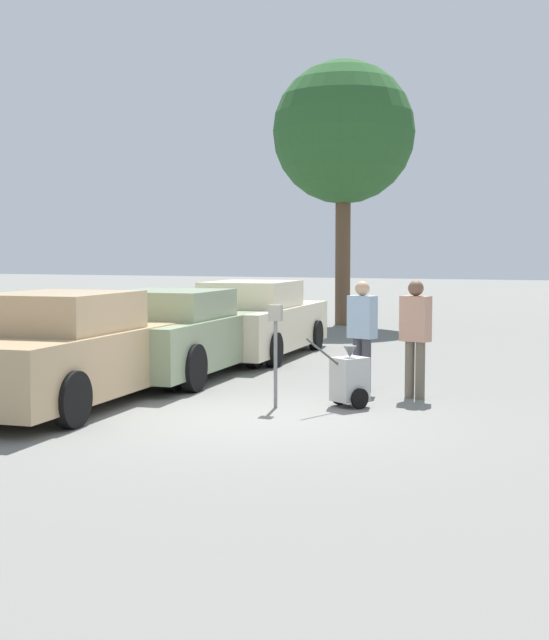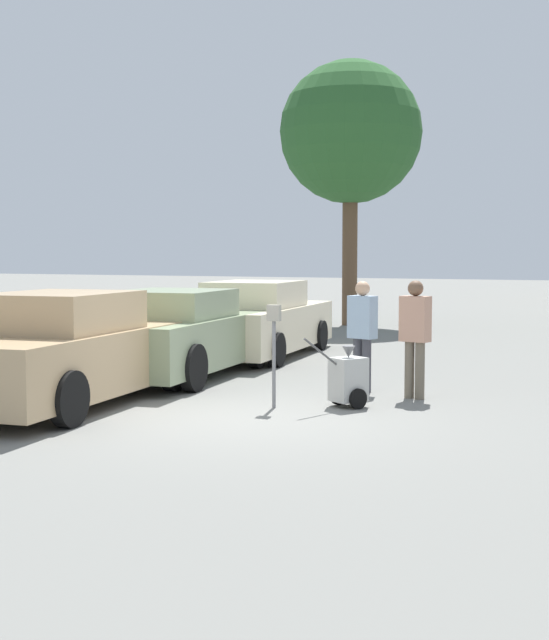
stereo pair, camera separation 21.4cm
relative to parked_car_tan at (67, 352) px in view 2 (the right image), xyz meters
The scene contains 9 objects.
ground_plane 2.80m from the parked_car_tan, ahead, with size 120.00×120.00×0.00m, color slate.
parked_car_tan is the anchor object (origin of this frame).
parked_car_sage 3.00m from the parked_car_tan, 90.01° to the left, with size 2.40×4.85×1.49m.
parked_car_cream 6.27m from the parked_car_tan, 90.00° to the left, with size 2.33×5.10×1.54m.
parking_meter 2.91m from the parked_car_tan, 18.03° to the left, with size 0.18×0.09×1.41m.
person_worker 4.37m from the parked_car_tan, 38.61° to the left, with size 0.47×0.34×1.69m.
person_supervisor 4.96m from the parked_car_tan, 29.36° to the left, with size 0.46×0.31×1.72m.
equipment_cart 3.93m from the parked_car_tan, 20.55° to the left, with size 0.68×0.94×1.00m.
shade_tree 15.26m from the parked_car_tan, 93.49° to the left, with size 4.09×4.09×7.62m.
Camera 2 is at (4.97, -10.15, 2.12)m, focal length 50.00 mm.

